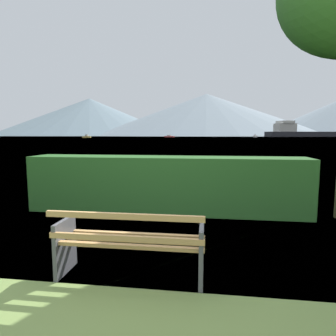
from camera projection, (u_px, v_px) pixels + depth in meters
ground_plane at (132, 275)px, 3.46m from camera, size 1400.00×1400.00×0.00m
water_surface at (206, 137)px, 308.35m from camera, size 620.00×620.00×0.00m
park_bench at (130, 244)px, 3.35m from camera, size 1.76×0.57×0.87m
hedge_row at (166, 184)px, 6.32m from camera, size 6.11×0.85×1.23m
cargo_ship_large at (307, 132)px, 280.95m from camera, size 97.68×40.13×15.47m
fishing_boat_near at (169, 136)px, 216.04m from camera, size 7.93×4.59×1.74m
sailboat_mid at (255, 136)px, 217.92m from camera, size 2.67×5.93×2.03m
tender_far at (87, 137)px, 181.76m from camera, size 5.34×1.62×2.06m
distant_hills at (190, 116)px, 547.99m from camera, size 835.54×432.35×77.85m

